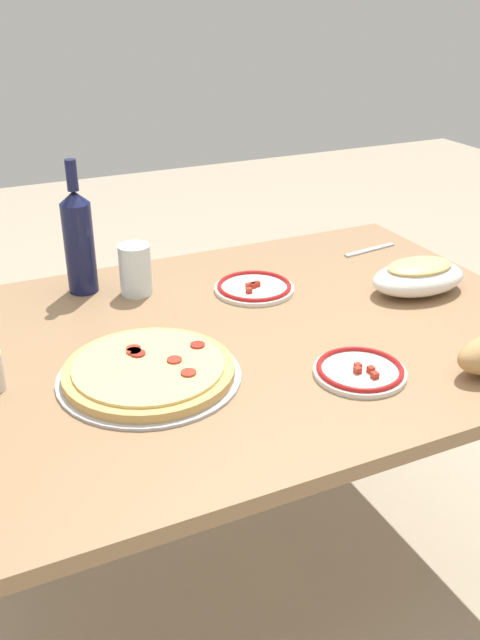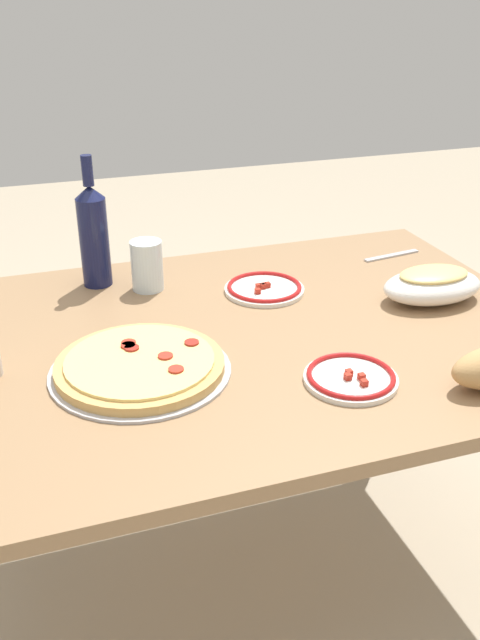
{
  "view_description": "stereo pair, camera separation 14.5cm",
  "coord_description": "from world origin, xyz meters",
  "px_view_note": "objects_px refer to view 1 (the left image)",
  "views": [
    {
      "loc": [
        0.55,
        1.17,
        1.38
      ],
      "look_at": [
        0.0,
        0.0,
        0.73
      ],
      "focal_mm": 38.88,
      "sensor_mm": 36.0,
      "label": 1
    },
    {
      "loc": [
        0.42,
        1.23,
        1.38
      ],
      "look_at": [
        0.0,
        0.0,
        0.73
      ],
      "focal_mm": 38.88,
      "sensor_mm": 36.0,
      "label": 2
    }
  ],
  "objects_px": {
    "side_plate_far": "(254,287)",
    "water_glass": "(135,270)",
    "baked_pasta_dish": "(418,276)",
    "side_plate_near": "(360,371)",
    "pepperoni_pizza": "(149,371)",
    "wine_bottle": "(79,240)",
    "dining_table": "(240,375)"
  },
  "relations": [
    {
      "from": "side_plate_near",
      "to": "water_glass",
      "type": "bearing_deg",
      "value": -63.66
    },
    {
      "from": "side_plate_far",
      "to": "water_glass",
      "type": "bearing_deg",
      "value": -22.33
    },
    {
      "from": "water_glass",
      "to": "side_plate_far",
      "type": "distance_m",
      "value": 0.28
    },
    {
      "from": "pepperoni_pizza",
      "to": "side_plate_near",
      "type": "relative_size",
      "value": 1.96
    },
    {
      "from": "side_plate_far",
      "to": "side_plate_near",
      "type": "bearing_deg",
      "value": 91.18
    },
    {
      "from": "pepperoni_pizza",
      "to": "side_plate_far",
      "type": "xyz_separation_m",
      "value": [
        -0.35,
        -0.28,
        -0.01
      ]
    },
    {
      "from": "water_glass",
      "to": "baked_pasta_dish",
      "type": "bearing_deg",
      "value": 155.69
    },
    {
      "from": "baked_pasta_dish",
      "to": "water_glass",
      "type": "xyz_separation_m",
      "value": [
        0.61,
        -0.27,
        0.02
      ]
    },
    {
      "from": "wine_bottle",
      "to": "side_plate_far",
      "type": "relative_size",
      "value": 1.65
    },
    {
      "from": "side_plate_near",
      "to": "side_plate_far",
      "type": "xyz_separation_m",
      "value": [
        0.01,
        -0.43,
        -0.0
      ]
    },
    {
      "from": "side_plate_far",
      "to": "pepperoni_pizza",
      "type": "bearing_deg",
      "value": 37.87
    },
    {
      "from": "wine_bottle",
      "to": "water_glass",
      "type": "bearing_deg",
      "value": 148.26
    },
    {
      "from": "pepperoni_pizza",
      "to": "side_plate_near",
      "type": "xyz_separation_m",
      "value": [
        -0.36,
        0.16,
        -0.01
      ]
    },
    {
      "from": "pepperoni_pizza",
      "to": "side_plate_near",
      "type": "bearing_deg",
      "value": 156.49
    },
    {
      "from": "pepperoni_pizza",
      "to": "baked_pasta_dish",
      "type": "bearing_deg",
      "value": -171.35
    },
    {
      "from": "water_glass",
      "to": "side_plate_near",
      "type": "xyz_separation_m",
      "value": [
        -0.27,
        0.54,
        -0.05
      ]
    },
    {
      "from": "baked_pasta_dish",
      "to": "side_plate_near",
      "type": "distance_m",
      "value": 0.43
    },
    {
      "from": "wine_bottle",
      "to": "baked_pasta_dish",
      "type": "bearing_deg",
      "value": 154.49
    },
    {
      "from": "wine_bottle",
      "to": "side_plate_near",
      "type": "distance_m",
      "value": 0.73
    },
    {
      "from": "dining_table",
      "to": "side_plate_far",
      "type": "distance_m",
      "value": 0.25
    },
    {
      "from": "baked_pasta_dish",
      "to": "side_plate_near",
      "type": "height_order",
      "value": "baked_pasta_dish"
    },
    {
      "from": "water_glass",
      "to": "side_plate_far",
      "type": "relative_size",
      "value": 0.63
    },
    {
      "from": "dining_table",
      "to": "side_plate_near",
      "type": "relative_size",
      "value": 7.71
    },
    {
      "from": "dining_table",
      "to": "baked_pasta_dish",
      "type": "xyz_separation_m",
      "value": [
        -0.47,
        -0.01,
        0.14
      ]
    },
    {
      "from": "dining_table",
      "to": "wine_bottle",
      "type": "bearing_deg",
      "value": -55.47
    },
    {
      "from": "water_glass",
      "to": "side_plate_near",
      "type": "distance_m",
      "value": 0.6
    },
    {
      "from": "pepperoni_pizza",
      "to": "baked_pasta_dish",
      "type": "distance_m",
      "value": 0.71
    },
    {
      "from": "wine_bottle",
      "to": "water_glass",
      "type": "xyz_separation_m",
      "value": [
        -0.11,
        0.07,
        -0.07
      ]
    },
    {
      "from": "pepperoni_pizza",
      "to": "wine_bottle",
      "type": "bearing_deg",
      "value": -88.25
    },
    {
      "from": "dining_table",
      "to": "side_plate_far",
      "type": "bearing_deg",
      "value": -124.0
    },
    {
      "from": "pepperoni_pizza",
      "to": "wine_bottle",
      "type": "distance_m",
      "value": 0.46
    },
    {
      "from": "pepperoni_pizza",
      "to": "wine_bottle",
      "type": "xyz_separation_m",
      "value": [
        0.01,
        -0.45,
        0.11
      ]
    }
  ]
}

